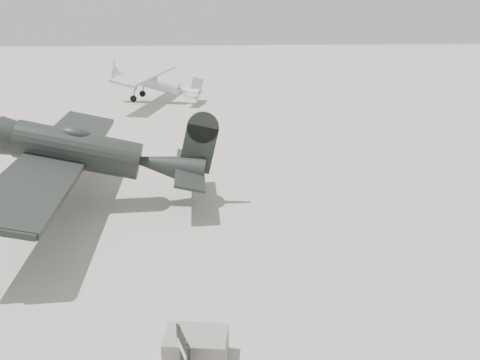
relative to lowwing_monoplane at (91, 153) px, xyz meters
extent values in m
plane|color=gray|center=(4.36, -4.90, -2.34)|extent=(160.00, 160.00, 0.00)
cylinder|color=black|center=(-0.45, -0.01, 0.08)|extent=(5.02, 1.73, 1.58)
cone|color=black|center=(3.28, 0.10, 0.14)|extent=(2.98, 1.56, 1.47)
ellipsoid|color=black|center=(-0.67, -0.02, 0.78)|extent=(1.27, 0.81, 0.52)
cube|color=black|center=(-1.24, -0.04, -0.31)|extent=(2.78, 13.63, 0.25)
cube|color=black|center=(4.18, 0.13, 0.20)|extent=(1.39, 4.78, 0.11)
cube|color=black|center=(4.35, 0.13, 1.16)|extent=(1.36, 0.15, 2.04)
cylinder|color=black|center=(-1.65, -1.58, -1.86)|extent=(0.77, 0.20, 0.77)
cylinder|color=black|center=(-1.74, 1.47, -1.86)|extent=(0.77, 0.20, 0.77)
cylinder|color=#333333|center=(-1.65, -1.58, -1.10)|extent=(0.13, 0.13, 1.58)
cylinder|color=#333333|center=(-1.74, 1.47, -1.10)|extent=(0.13, 0.13, 1.58)
cylinder|color=black|center=(4.47, 0.13, -0.35)|extent=(0.25, 0.10, 0.25)
cylinder|color=#A3A5A8|center=(-0.14, 21.70, -0.54)|extent=(5.32, 2.22, 1.10)
cone|color=#A3A5A8|center=(3.28, 20.93, -0.54)|extent=(1.98, 1.37, 1.00)
cone|color=#A3A5A8|center=(-2.97, 22.34, -0.54)|extent=(0.82, 1.15, 1.04)
cube|color=#A3A5A8|center=(-3.36, 22.43, -0.54)|extent=(0.08, 0.15, 2.20)
cube|color=#A3A5A8|center=(-0.53, 21.79, 0.08)|extent=(4.28, 11.16, 0.18)
cube|color=#A3A5A8|center=(3.77, 20.82, -0.49)|extent=(1.63, 3.52, 0.08)
cube|color=#A3A5A8|center=(3.86, 20.79, 0.16)|extent=(0.90, 0.28, 1.30)
cylinder|color=black|center=(-1.16, 20.80, -2.06)|extent=(0.58, 0.26, 0.56)
cylinder|color=black|center=(-0.68, 22.95, -2.06)|extent=(0.58, 0.26, 0.56)
cylinder|color=#333333|center=(-1.16, 20.80, -1.49)|extent=(0.11, 0.11, 1.20)
cylinder|color=#333333|center=(-0.68, 22.95, -1.49)|extent=(0.11, 0.11, 1.20)
cylinder|color=black|center=(3.96, 20.77, -0.84)|extent=(0.19, 0.11, 0.18)
cube|color=slate|center=(4.55, -9.72, -1.96)|extent=(1.63, 1.14, 0.76)
cylinder|color=#333333|center=(4.19, -10.07, -1.68)|extent=(0.08, 0.08, 1.31)
cube|color=black|center=(4.29, -10.35, -1.53)|extent=(0.36, 0.88, 0.91)
cube|color=#EDECC3|center=(4.26, -10.36, -1.48)|extent=(0.24, 0.67, 0.18)
camera|label=1|loc=(5.04, -18.98, 6.01)|focal=35.00mm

